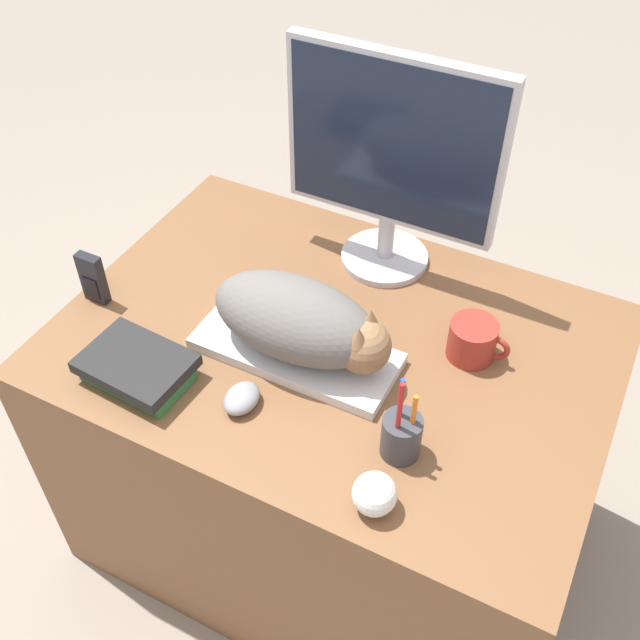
# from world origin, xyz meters

# --- Properties ---
(desk) EXTENTS (1.13, 0.79, 0.71)m
(desk) POSITION_xyz_m (0.00, 0.40, 0.36)
(desk) COLOR brown
(desk) RESTS_ON ground_plane
(keyboard) EXTENTS (0.41, 0.17, 0.02)m
(keyboard) POSITION_xyz_m (-0.05, 0.32, 0.72)
(keyboard) COLOR silver
(keyboard) RESTS_ON desk
(cat) EXTENTS (0.37, 0.18, 0.16)m
(cat) POSITION_xyz_m (-0.03, 0.32, 0.82)
(cat) COLOR #66605B
(cat) RESTS_ON keyboard
(monitor) EXTENTS (0.47, 0.20, 0.50)m
(monitor) POSITION_xyz_m (-0.01, 0.68, 0.99)
(monitor) COLOR #B7B7BC
(monitor) RESTS_ON desk
(computer_mouse) EXTENTS (0.06, 0.08, 0.04)m
(computer_mouse) POSITION_xyz_m (-0.08, 0.16, 0.73)
(computer_mouse) COLOR gray
(computer_mouse) RESTS_ON desk
(coffee_mug) EXTENTS (0.13, 0.10, 0.08)m
(coffee_mug) POSITION_xyz_m (0.26, 0.49, 0.75)
(coffee_mug) COLOR #9E2D23
(coffee_mug) RESTS_ON desk
(pen_cup) EXTENTS (0.07, 0.07, 0.20)m
(pen_cup) POSITION_xyz_m (0.23, 0.20, 0.76)
(pen_cup) COLOR #38383D
(pen_cup) RESTS_ON desk
(baseball) EXTENTS (0.08, 0.08, 0.08)m
(baseball) POSITION_xyz_m (0.23, 0.08, 0.75)
(baseball) COLOR silver
(baseball) RESTS_ON desk
(phone) EXTENTS (0.06, 0.03, 0.12)m
(phone) POSITION_xyz_m (-0.51, 0.27, 0.77)
(phone) COLOR black
(phone) RESTS_ON desk
(book_stack) EXTENTS (0.22, 0.16, 0.05)m
(book_stack) POSITION_xyz_m (-0.29, 0.13, 0.74)
(book_stack) COLOR #2D6B38
(book_stack) RESTS_ON desk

